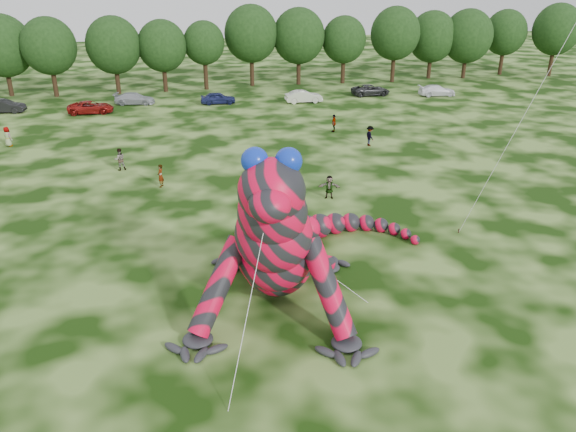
# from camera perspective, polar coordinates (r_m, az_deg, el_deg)

# --- Properties ---
(ground) EXTENTS (240.00, 240.00, 0.00)m
(ground) POSITION_cam_1_polar(r_m,az_deg,el_deg) (23.32, 2.18, -13.81)
(ground) COLOR #16330A
(ground) RESTS_ON ground
(inflatable_gecko) EXTENTS (17.44, 19.26, 8.13)m
(inflatable_gecko) POSITION_cam_1_polar(r_m,az_deg,el_deg) (26.24, -1.02, 0.93)
(inflatable_gecko) COLOR red
(inflatable_gecko) RESTS_ON ground
(tree_5) EXTENTS (7.16, 6.44, 9.80)m
(tree_5) POSITION_cam_1_polar(r_m,az_deg,el_deg) (79.01, -26.88, 14.35)
(tree_5) COLOR black
(tree_5) RESTS_ON ground
(tree_6) EXTENTS (6.52, 5.86, 9.49)m
(tree_6) POSITION_cam_1_polar(r_m,az_deg,el_deg) (76.22, -22.98, 14.63)
(tree_6) COLOR black
(tree_6) RESTS_ON ground
(tree_7) EXTENTS (6.68, 6.01, 9.48)m
(tree_7) POSITION_cam_1_polar(r_m,az_deg,el_deg) (75.46, -17.20, 15.32)
(tree_7) COLOR black
(tree_7) RESTS_ON ground
(tree_8) EXTENTS (6.14, 5.53, 8.94)m
(tree_8) POSITION_cam_1_polar(r_m,az_deg,el_deg) (75.50, -12.58, 15.59)
(tree_8) COLOR black
(tree_8) RESTS_ON ground
(tree_9) EXTENTS (5.27, 4.74, 8.68)m
(tree_9) POSITION_cam_1_polar(r_m,az_deg,el_deg) (76.11, -8.46, 15.84)
(tree_9) COLOR black
(tree_9) RESTS_ON ground
(tree_10) EXTENTS (7.09, 6.38, 10.50)m
(tree_10) POSITION_cam_1_polar(r_m,az_deg,el_deg) (77.97, -3.74, 16.88)
(tree_10) COLOR black
(tree_10) RESTS_ON ground
(tree_11) EXTENTS (7.01, 6.31, 10.07)m
(tree_11) POSITION_cam_1_polar(r_m,az_deg,el_deg) (78.88, 1.10, 16.84)
(tree_11) COLOR black
(tree_11) RESTS_ON ground
(tree_12) EXTENTS (5.99, 5.39, 8.97)m
(tree_12) POSITION_cam_1_polar(r_m,az_deg,el_deg) (80.22, 5.68, 16.45)
(tree_12) COLOR black
(tree_12) RESTS_ON ground
(tree_13) EXTENTS (6.83, 6.15, 10.13)m
(tree_13) POSITION_cam_1_polar(r_m,az_deg,el_deg) (82.09, 10.78, 16.74)
(tree_13) COLOR black
(tree_13) RESTS_ON ground
(tree_14) EXTENTS (6.82, 6.14, 9.40)m
(tree_14) POSITION_cam_1_polar(r_m,az_deg,el_deg) (86.22, 14.37, 16.50)
(tree_14) COLOR black
(tree_14) RESTS_ON ground
(tree_15) EXTENTS (7.17, 6.45, 9.63)m
(tree_15) POSITION_cam_1_polar(r_m,az_deg,el_deg) (87.73, 17.71, 16.33)
(tree_15) COLOR black
(tree_15) RESTS_ON ground
(tree_16) EXTENTS (6.26, 5.63, 9.37)m
(tree_16) POSITION_cam_1_polar(r_m,az_deg,el_deg) (92.73, 21.10, 16.14)
(tree_16) COLOR black
(tree_16) RESTS_ON ground
(tree_17) EXTENTS (6.98, 6.28, 10.30)m
(tree_17) POSITION_cam_1_polar(r_m,az_deg,el_deg) (94.21, 25.49, 15.84)
(tree_17) COLOR black
(tree_17) RESTS_ON ground
(car_1) EXTENTS (4.52, 2.07, 1.44)m
(car_1) POSITION_cam_1_polar(r_m,az_deg,el_deg) (69.86, -26.88, 9.92)
(car_1) COLOR black
(car_1) RESTS_ON ground
(car_2) EXTENTS (4.85, 2.28, 1.34)m
(car_2) POSITION_cam_1_polar(r_m,az_deg,el_deg) (65.90, -19.41, 10.38)
(car_2) COLOR maroon
(car_2) RESTS_ON ground
(car_3) EXTENTS (4.89, 2.77, 1.34)m
(car_3) POSITION_cam_1_polar(r_m,az_deg,el_deg) (69.17, -15.31, 11.43)
(car_3) COLOR #A5A9AF
(car_3) RESTS_ON ground
(car_4) EXTENTS (4.13, 1.85, 1.38)m
(car_4) POSITION_cam_1_polar(r_m,az_deg,el_deg) (67.51, -7.12, 11.81)
(car_4) COLOR navy
(car_4) RESTS_ON ground
(car_5) EXTENTS (4.38, 1.56, 1.44)m
(car_5) POSITION_cam_1_polar(r_m,az_deg,el_deg) (67.70, 1.60, 12.04)
(car_5) COLOR silver
(car_5) RESTS_ON ground
(car_6) EXTENTS (4.81, 2.26, 1.33)m
(car_6) POSITION_cam_1_polar(r_m,az_deg,el_deg) (72.61, 8.40, 12.54)
(car_6) COLOR #29292B
(car_6) RESTS_ON ground
(car_7) EXTENTS (4.76, 2.38, 1.33)m
(car_7) POSITION_cam_1_polar(r_m,az_deg,el_deg) (74.01, 14.90, 12.22)
(car_7) COLOR white
(car_7) RESTS_ON ground
(spectator_3) EXTENTS (0.74, 1.07, 1.69)m
(spectator_3) POSITION_cam_1_polar(r_m,az_deg,el_deg) (54.89, 4.68, 9.39)
(spectator_3) COLOR gray
(spectator_3) RESTS_ON ground
(spectator_4) EXTENTS (1.00, 0.99, 1.74)m
(spectator_4) POSITION_cam_1_polar(r_m,az_deg,el_deg) (55.75, -26.61, 7.23)
(spectator_4) COLOR gray
(spectator_4) RESTS_ON ground
(spectator_1) EXTENTS (0.98, 0.84, 1.75)m
(spectator_1) POSITION_cam_1_polar(r_m,az_deg,el_deg) (45.53, -16.73, 5.54)
(spectator_1) COLOR gray
(spectator_1) RESTS_ON ground
(spectator_5) EXTENTS (1.56, 0.93, 1.60)m
(spectator_5) POSITION_cam_1_polar(r_m,az_deg,el_deg) (38.15, 4.22, 2.96)
(spectator_5) COLOR gray
(spectator_5) RESTS_ON ground
(spectator_2) EXTENTS (0.75, 1.20, 1.79)m
(spectator_2) POSITION_cam_1_polar(r_m,az_deg,el_deg) (50.58, 8.32, 8.06)
(spectator_2) COLOR gray
(spectator_2) RESTS_ON ground
(spectator_0) EXTENTS (0.59, 0.71, 1.67)m
(spectator_0) POSITION_cam_1_polar(r_m,az_deg,el_deg) (41.13, -12.83, 4.01)
(spectator_0) COLOR gray
(spectator_0) RESTS_ON ground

